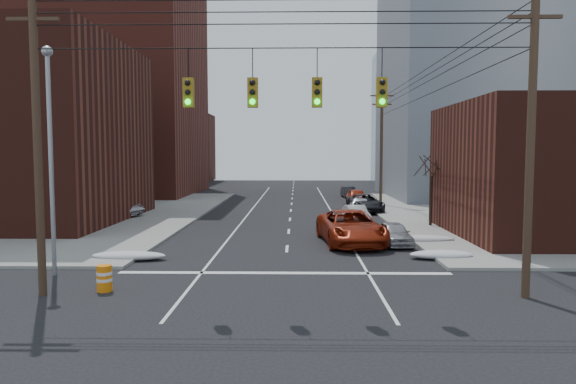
{
  "coord_description": "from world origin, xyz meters",
  "views": [
    {
      "loc": [
        0.51,
        -14.72,
        5.04
      ],
      "look_at": [
        0.05,
        12.09,
        3.0
      ],
      "focal_mm": 32.0,
      "sensor_mm": 36.0,
      "label": 1
    }
  ],
  "objects_px": {
    "parked_car_e": "(357,197)",
    "lot_car_c": "(53,207)",
    "parked_car_b": "(356,214)",
    "parked_car_c": "(365,203)",
    "lot_car_b": "(113,207)",
    "parked_car_d": "(360,205)",
    "parked_car_a": "(394,234)",
    "red_pickup": "(351,227)",
    "construction_barrel": "(104,278)",
    "lot_car_d": "(79,202)",
    "parked_car_f": "(349,192)",
    "lot_car_a": "(92,210)"
  },
  "relations": [
    {
      "from": "parked_car_e",
      "to": "construction_barrel",
      "type": "xyz_separation_m",
      "value": [
        -12.9,
        -32.07,
        -0.26
      ]
    },
    {
      "from": "parked_car_b",
      "to": "lot_car_a",
      "type": "xyz_separation_m",
      "value": [
        -19.47,
        0.8,
        0.17
      ]
    },
    {
      "from": "parked_car_b",
      "to": "parked_car_d",
      "type": "xyz_separation_m",
      "value": [
        1.09,
        6.52,
        -0.01
      ]
    },
    {
      "from": "parked_car_b",
      "to": "lot_car_b",
      "type": "height_order",
      "value": "lot_car_b"
    },
    {
      "from": "lot_car_c",
      "to": "red_pickup",
      "type": "bearing_deg",
      "value": -105.76
    },
    {
      "from": "parked_car_a",
      "to": "lot_car_b",
      "type": "relative_size",
      "value": 0.74
    },
    {
      "from": "parked_car_c",
      "to": "lot_car_b",
      "type": "xyz_separation_m",
      "value": [
        -20.25,
        -4.33,
        0.09
      ]
    },
    {
      "from": "parked_car_a",
      "to": "parked_car_b",
      "type": "height_order",
      "value": "parked_car_a"
    },
    {
      "from": "red_pickup",
      "to": "parked_car_a",
      "type": "relative_size",
      "value": 1.8
    },
    {
      "from": "parked_car_d",
      "to": "parked_car_e",
      "type": "xyz_separation_m",
      "value": [
        0.51,
        7.09,
        0.14
      ]
    },
    {
      "from": "parked_car_d",
      "to": "lot_car_b",
      "type": "bearing_deg",
      "value": -163.8
    },
    {
      "from": "parked_car_d",
      "to": "lot_car_b",
      "type": "relative_size",
      "value": 0.85
    },
    {
      "from": "construction_barrel",
      "to": "parked_car_e",
      "type": "bearing_deg",
      "value": 68.08
    },
    {
      "from": "parked_car_e",
      "to": "lot_car_c",
      "type": "distance_m",
      "value": 27.2
    },
    {
      "from": "construction_barrel",
      "to": "parked_car_b",
      "type": "bearing_deg",
      "value": 58.52
    },
    {
      "from": "parked_car_a",
      "to": "parked_car_f",
      "type": "xyz_separation_m",
      "value": [
        0.54,
        30.0,
        -0.01
      ]
    },
    {
      "from": "parked_car_e",
      "to": "lot_car_c",
      "type": "bearing_deg",
      "value": -156.08
    },
    {
      "from": "parked_car_f",
      "to": "lot_car_a",
      "type": "relative_size",
      "value": 0.96
    },
    {
      "from": "lot_car_c",
      "to": "lot_car_d",
      "type": "relative_size",
      "value": 1.35
    },
    {
      "from": "lot_car_b",
      "to": "lot_car_d",
      "type": "relative_size",
      "value": 1.28
    },
    {
      "from": "parked_car_a",
      "to": "parked_car_b",
      "type": "relative_size",
      "value": 0.97
    },
    {
      "from": "red_pickup",
      "to": "lot_car_b",
      "type": "distance_m",
      "value": 20.66
    },
    {
      "from": "red_pickup",
      "to": "parked_car_f",
      "type": "xyz_separation_m",
      "value": [
        2.88,
        29.6,
        -0.31
      ]
    },
    {
      "from": "parked_car_b",
      "to": "parked_car_f",
      "type": "distance_m",
      "value": 21.28
    },
    {
      "from": "parked_car_c",
      "to": "lot_car_d",
      "type": "relative_size",
      "value": 1.39
    },
    {
      "from": "parked_car_b",
      "to": "lot_car_b",
      "type": "distance_m",
      "value": 18.87
    },
    {
      "from": "parked_car_b",
      "to": "parked_car_c",
      "type": "xyz_separation_m",
      "value": [
        1.6,
        7.13,
        0.13
      ]
    },
    {
      "from": "parked_car_a",
      "to": "parked_car_c",
      "type": "distance_m",
      "value": 15.92
    },
    {
      "from": "parked_car_b",
      "to": "parked_car_f",
      "type": "bearing_deg",
      "value": 79.22
    },
    {
      "from": "red_pickup",
      "to": "parked_car_c",
      "type": "bearing_deg",
      "value": 73.51
    },
    {
      "from": "parked_car_c",
      "to": "construction_barrel",
      "type": "relative_size",
      "value": 5.68
    },
    {
      "from": "lot_car_c",
      "to": "construction_barrel",
      "type": "distance_m",
      "value": 23.86
    },
    {
      "from": "lot_car_a",
      "to": "lot_car_b",
      "type": "bearing_deg",
      "value": -36.15
    },
    {
      "from": "red_pickup",
      "to": "construction_barrel",
      "type": "bearing_deg",
      "value": -140.83
    },
    {
      "from": "red_pickup",
      "to": "lot_car_c",
      "type": "distance_m",
      "value": 24.29
    },
    {
      "from": "red_pickup",
      "to": "parked_car_b",
      "type": "xyz_separation_m",
      "value": [
        1.28,
        8.38,
        -0.3
      ]
    },
    {
      "from": "parked_car_f",
      "to": "lot_car_c",
      "type": "distance_m",
      "value": 31.15
    },
    {
      "from": "red_pickup",
      "to": "parked_car_b",
      "type": "relative_size",
      "value": 1.75
    },
    {
      "from": "parked_car_d",
      "to": "construction_barrel",
      "type": "distance_m",
      "value": 27.88
    },
    {
      "from": "parked_car_f",
      "to": "parked_car_b",
      "type": "bearing_deg",
      "value": -99.32
    },
    {
      "from": "lot_car_d",
      "to": "parked_car_f",
      "type": "bearing_deg",
      "value": -70.07
    },
    {
      "from": "parked_car_f",
      "to": "parked_car_a",
      "type": "bearing_deg",
      "value": -96.04
    },
    {
      "from": "parked_car_f",
      "to": "lot_car_b",
      "type": "relative_size",
      "value": 0.75
    },
    {
      "from": "parked_car_b",
      "to": "parked_car_e",
      "type": "height_order",
      "value": "parked_car_e"
    },
    {
      "from": "construction_barrel",
      "to": "parked_car_a",
      "type": "bearing_deg",
      "value": 38.05
    },
    {
      "from": "parked_car_c",
      "to": "parked_car_f",
      "type": "xyz_separation_m",
      "value": [
        0.0,
        14.09,
        -0.14
      ]
    },
    {
      "from": "parked_car_f",
      "to": "construction_barrel",
      "type": "distance_m",
      "value": 41.72
    },
    {
      "from": "parked_car_b",
      "to": "parked_car_f",
      "type": "xyz_separation_m",
      "value": [
        1.6,
        21.21,
        -0.01
      ]
    },
    {
      "from": "parked_car_f",
      "to": "lot_car_b",
      "type": "height_order",
      "value": "lot_car_b"
    },
    {
      "from": "red_pickup",
      "to": "parked_car_e",
      "type": "height_order",
      "value": "red_pickup"
    }
  ]
}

